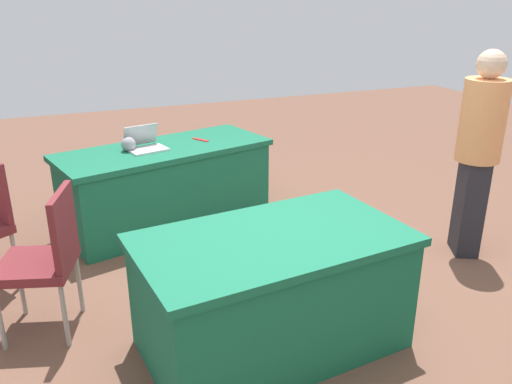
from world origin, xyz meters
TOP-DOWN VIEW (x-y plane):
  - ground_plane at (0.00, 0.00)m, footprint 14.40×14.40m
  - table_foreground at (0.31, -1.90)m, footprint 2.02×1.20m
  - table_mid_left at (0.14, 0.14)m, footprint 1.65×1.05m
  - chair_tucked_right at (1.36, -0.53)m, footprint 0.55×0.55m
  - person_attendee_standing at (-1.85, -0.39)m, footprint 0.46×0.46m
  - laptop_silver at (0.47, -1.89)m, footprint 0.38×0.36m
  - yarn_ball at (0.62, -1.89)m, footprint 0.13×0.13m
  - scissors_red at (-0.07, -2.00)m, footprint 0.12×0.17m

SIDE VIEW (x-z plane):
  - ground_plane at x=0.00m, z-range 0.00..0.00m
  - table_foreground at x=0.31m, z-range 0.00..0.74m
  - table_mid_left at x=0.14m, z-range 0.00..0.74m
  - chair_tucked_right at x=1.36m, z-range 0.07..1.01m
  - scissors_red at x=-0.07m, z-range 0.74..0.75m
  - laptop_silver at x=0.47m, z-range 0.68..0.88m
  - yarn_ball at x=0.62m, z-range 0.74..0.87m
  - person_attendee_standing at x=-1.85m, z-range 0.09..1.75m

